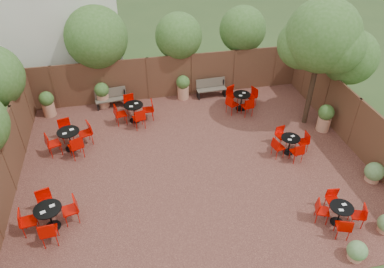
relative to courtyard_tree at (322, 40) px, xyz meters
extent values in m
plane|color=#354F23|center=(-5.04, -1.71, -3.56)|extent=(80.00, 80.00, 0.00)
cube|color=#3A1D17|center=(-5.04, -1.71, -3.55)|extent=(12.00, 10.00, 0.02)
cube|color=#4C2B1C|center=(-5.04, 3.29, -2.56)|extent=(12.00, 0.08, 2.00)
cube|color=#4C2B1C|center=(-11.04, -1.71, -2.56)|extent=(0.08, 10.00, 2.00)
cube|color=#4C2B1C|center=(0.96, -1.71, -2.56)|extent=(0.08, 10.00, 2.00)
sphere|color=#335D1E|center=(-8.04, 3.99, -0.77)|extent=(2.65, 2.65, 2.65)
sphere|color=#335D1E|center=(-4.54, 3.89, -0.95)|extent=(2.06, 2.06, 2.06)
sphere|color=#335D1E|center=(-1.54, 4.09, -0.93)|extent=(2.12, 2.12, 2.12)
sphere|color=#335D1E|center=(1.56, 0.29, -0.92)|extent=(2.14, 2.14, 2.14)
cylinder|color=black|center=(0.01, 0.01, -1.60)|extent=(0.21, 0.21, 3.89)
sphere|color=#335D1E|center=(0.01, 0.01, 0.15)|extent=(2.68, 2.68, 2.68)
sphere|color=#335D1E|center=(-0.49, 0.41, -0.27)|extent=(1.88, 1.88, 1.88)
sphere|color=#335D1E|center=(0.41, -0.39, -0.12)|extent=(1.96, 1.96, 1.96)
cube|color=brown|center=(-7.78, 2.84, -3.16)|extent=(1.39, 0.56, 0.05)
cube|color=brown|center=(-7.78, 3.02, -2.91)|extent=(1.35, 0.26, 0.41)
cube|color=black|center=(-8.39, 2.84, -3.36)|extent=(0.10, 0.41, 0.36)
cube|color=black|center=(-7.16, 2.84, -3.36)|extent=(0.10, 0.41, 0.36)
cube|color=brown|center=(-3.26, 2.84, -3.16)|extent=(1.37, 0.46, 0.05)
cube|color=brown|center=(-3.26, 3.02, -2.91)|extent=(1.36, 0.15, 0.41)
cube|color=black|center=(-3.88, 2.84, -3.36)|extent=(0.07, 0.41, 0.36)
cube|color=black|center=(-2.65, 2.84, -3.36)|extent=(0.07, 0.41, 0.36)
cylinder|color=black|center=(-1.45, -5.15, -3.53)|extent=(0.39, 0.39, 0.03)
cylinder|color=black|center=(-1.45, -5.15, -3.22)|extent=(0.04, 0.04, 0.62)
cylinder|color=black|center=(-1.45, -5.15, -2.90)|extent=(0.67, 0.67, 0.03)
cube|color=white|center=(-1.34, -5.08, -2.88)|extent=(0.14, 0.12, 0.01)
cube|color=white|center=(-1.54, -5.26, -2.88)|extent=(0.14, 0.12, 0.01)
cylinder|color=black|center=(-9.34, 0.13, -3.53)|extent=(0.47, 0.47, 0.03)
cylinder|color=black|center=(-9.34, 0.13, -3.15)|extent=(0.05, 0.05, 0.75)
cylinder|color=black|center=(-9.34, 0.13, -2.77)|extent=(0.81, 0.81, 0.03)
cube|color=white|center=(-9.21, 0.22, -2.74)|extent=(0.17, 0.14, 0.02)
cube|color=white|center=(-9.45, 0.00, -2.74)|extent=(0.17, 0.14, 0.02)
cylinder|color=black|center=(-2.26, 1.54, -3.53)|extent=(0.43, 0.43, 0.03)
cylinder|color=black|center=(-2.26, 1.54, -3.18)|extent=(0.05, 0.05, 0.69)
cylinder|color=black|center=(-2.26, 1.54, -2.82)|extent=(0.75, 0.75, 0.03)
cube|color=white|center=(-2.14, 1.61, -2.80)|extent=(0.16, 0.14, 0.01)
cube|color=white|center=(-2.36, 1.42, -2.80)|extent=(0.16, 0.14, 0.01)
cylinder|color=black|center=(-1.49, -1.74, -3.53)|extent=(0.40, 0.40, 0.03)
cylinder|color=black|center=(-1.49, -1.74, -3.21)|extent=(0.05, 0.05, 0.63)
cylinder|color=black|center=(-1.49, -1.74, -2.89)|extent=(0.69, 0.69, 0.03)
cube|color=white|center=(-1.38, -1.67, -2.87)|extent=(0.14, 0.11, 0.01)
cube|color=white|center=(-1.58, -1.85, -2.87)|extent=(0.14, 0.11, 0.01)
cylinder|color=black|center=(-9.67, -3.59, -3.53)|extent=(0.45, 0.45, 0.03)
cylinder|color=black|center=(-9.67, -3.59, -3.16)|extent=(0.05, 0.05, 0.72)
cylinder|color=black|center=(-9.67, -3.59, -2.79)|extent=(0.78, 0.78, 0.03)
cube|color=white|center=(-9.55, -3.51, -2.77)|extent=(0.16, 0.13, 0.02)
cube|color=white|center=(-9.77, -3.71, -2.77)|extent=(0.16, 0.13, 0.02)
cylinder|color=black|center=(-6.87, 1.55, -3.53)|extent=(0.45, 0.45, 0.03)
cylinder|color=black|center=(-6.87, 1.55, -3.16)|extent=(0.05, 0.05, 0.72)
cylinder|color=black|center=(-6.87, 1.55, -2.79)|extent=(0.79, 0.79, 0.03)
cube|color=white|center=(-6.74, 1.63, -2.77)|extent=(0.16, 0.12, 0.02)
cube|color=white|center=(-6.97, 1.43, -2.77)|extent=(0.16, 0.12, 0.02)
cylinder|color=tan|center=(-8.11, 2.99, -3.25)|extent=(0.52, 0.52, 0.59)
sphere|color=#335D1E|center=(-8.11, 2.99, -2.72)|extent=(0.62, 0.62, 0.62)
cylinder|color=tan|center=(-4.55, 2.99, -3.25)|extent=(0.51, 0.51, 0.58)
sphere|color=#335D1E|center=(-4.55, 2.99, -2.74)|extent=(0.61, 0.61, 0.61)
cylinder|color=tan|center=(-10.37, 2.72, -3.25)|extent=(0.51, 0.51, 0.58)
sphere|color=#335D1E|center=(-10.37, 2.72, -2.74)|extent=(0.61, 0.61, 0.61)
cylinder|color=tan|center=(0.47, -0.65, -3.25)|extent=(0.51, 0.51, 0.59)
sphere|color=#335D1E|center=(0.47, -0.65, -2.72)|extent=(0.62, 0.62, 0.62)
cylinder|color=tan|center=(-1.62, -6.36, -3.46)|extent=(0.39, 0.39, 0.18)
sphere|color=#547E41|center=(-1.62, -6.36, -3.23)|extent=(0.53, 0.53, 0.53)
cylinder|color=tan|center=(0.66, -3.71, -3.44)|extent=(0.46, 0.46, 0.21)
sphere|color=#547E41|center=(0.66, -3.71, -3.18)|extent=(0.63, 0.63, 0.63)
camera|label=1|loc=(-7.14, -11.33, 4.90)|focal=34.07mm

